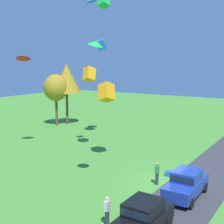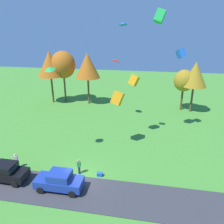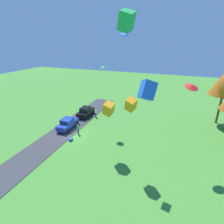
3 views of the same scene
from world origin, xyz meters
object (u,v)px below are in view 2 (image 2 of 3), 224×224
(kite_box_high_right, at_px, (134,80))
(kite_box_low_drifter, at_px, (181,53))
(kite_box_trailing_tail, at_px, (160,16))
(kite_delta_high_left, at_px, (116,60))
(car_sedan_mid_row, at_px, (59,180))
(car_sedan_near_entrance, at_px, (5,171))
(tree_lone_near, at_px, (50,64))
(kite_box_mid_center, at_px, (118,98))
(kite_delta_topmost, at_px, (50,68))
(tree_center_back, at_px, (195,74))
(person_watching_sky, at_px, (16,160))
(cooler_box, at_px, (100,174))
(tree_right_of_center, at_px, (63,65))
(person_beside_suv, at_px, (79,166))
(tree_left_of_center, at_px, (88,66))
(kite_diamond_over_trees, at_px, (123,24))
(tree_far_left, at_px, (184,81))

(kite_box_high_right, distance_m, kite_box_low_drifter, 7.04)
(kite_box_trailing_tail, bearing_deg, kite_delta_high_left, 136.49)
(car_sedan_mid_row, bearing_deg, car_sedan_near_entrance, 176.83)
(tree_lone_near, relative_size, kite_box_mid_center, 6.64)
(kite_box_low_drifter, distance_m, kite_box_mid_center, 10.41)
(kite_delta_topmost, bearing_deg, tree_center_back, 45.61)
(person_watching_sky, height_order, cooler_box, person_watching_sky)
(tree_lone_near, relative_size, tree_center_back, 1.14)
(car_sedan_mid_row, bearing_deg, tree_right_of_center, 110.24)
(person_beside_suv, xyz_separation_m, kite_box_mid_center, (2.94, 6.50, 5.49))
(cooler_box, xyz_separation_m, kite_box_mid_center, (0.77, 6.50, 6.17))
(tree_right_of_center, relative_size, tree_left_of_center, 1.02)
(car_sedan_mid_row, bearing_deg, kite_delta_high_left, 82.78)
(kite_diamond_over_trees, bearing_deg, kite_delta_topmost, -141.23)
(person_watching_sky, distance_m, tree_far_left, 29.52)
(tree_center_back, bearing_deg, kite_diamond_over_trees, -130.85)
(tree_right_of_center, xyz_separation_m, kite_delta_topmost, (6.74, -19.66, 2.84))
(tree_far_left, bearing_deg, kite_delta_topmost, -130.72)
(tree_far_left, bearing_deg, person_beside_suv, -120.03)
(person_beside_suv, distance_m, tree_right_of_center, 25.69)
(kite_box_low_drifter, bearing_deg, tree_lone_near, 157.66)
(kite_delta_high_left, bearing_deg, tree_lone_near, 156.03)
(tree_lone_near, bearing_deg, tree_left_of_center, 4.64)
(car_sedan_mid_row, bearing_deg, kite_delta_topmost, 114.68)
(kite_box_mid_center, bearing_deg, kite_diamond_over_trees, 82.49)
(person_beside_suv, distance_m, kite_diamond_over_trees, 16.38)
(kite_box_low_drifter, bearing_deg, kite_delta_high_left, 160.23)
(car_sedan_mid_row, height_order, cooler_box, car_sedan_mid_row)
(tree_far_left, relative_size, tree_center_back, 0.83)
(tree_lone_near, relative_size, cooler_box, 18.07)
(person_beside_suv, xyz_separation_m, kite_box_trailing_tail, (7.24, 9.71, 14.51))
(car_sedan_mid_row, bearing_deg, tree_lone_near, 115.50)
(tree_far_left, distance_m, kite_box_low_drifter, 11.23)
(person_beside_suv, bearing_deg, tree_right_of_center, 114.52)
(person_beside_suv, bearing_deg, kite_box_high_right, 64.65)
(kite_box_trailing_tail, bearing_deg, car_sedan_mid_row, -123.86)
(person_watching_sky, relative_size, person_beside_suv, 1.00)
(person_watching_sky, bearing_deg, tree_far_left, 48.24)
(tree_center_back, xyz_separation_m, kite_box_low_drifter, (-3.78, -8.85, 4.37))
(car_sedan_near_entrance, xyz_separation_m, kite_box_high_right, (11.34, 11.94, 6.82))
(car_sedan_near_entrance, relative_size, tree_right_of_center, 0.44)
(person_watching_sky, distance_m, kite_delta_topmost, 10.46)
(person_beside_suv, relative_size, tree_right_of_center, 0.17)
(car_sedan_mid_row, xyz_separation_m, tree_center_back, (15.11, 23.59, 5.69))
(kite_box_high_right, bearing_deg, car_sedan_near_entrance, -133.55)
(kite_box_high_right, distance_m, kite_box_trailing_tail, 7.98)
(person_watching_sky, height_order, tree_center_back, tree_center_back)
(tree_right_of_center, xyz_separation_m, tree_center_back, (24.40, -1.62, -0.70))
(kite_box_low_drifter, bearing_deg, cooler_box, -123.86)
(car_sedan_near_entrance, height_order, car_sedan_mid_row, same)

